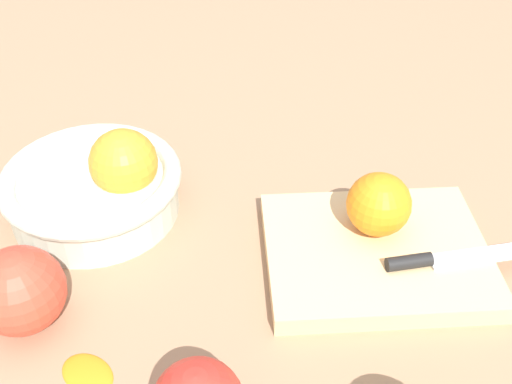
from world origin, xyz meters
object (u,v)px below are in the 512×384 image
at_px(bowl, 97,185).
at_px(knife, 441,259).
at_px(apple_front_left, 20,291).
at_px(orange_on_board, 379,204).
at_px(cutting_board, 376,254).

distance_m(bowl, knife, 0.37).
bearing_deg(apple_front_left, orange_on_board, 23.56).
height_order(bowl, cutting_board, bowl).
relative_size(cutting_board, orange_on_board, 3.38).
distance_m(cutting_board, orange_on_board, 0.05).
height_order(bowl, apple_front_left, bowl).
bearing_deg(bowl, knife, -9.89).
bearing_deg(knife, apple_front_left, -165.75).
bearing_deg(bowl, orange_on_board, -3.89).
bearing_deg(cutting_board, bowl, 171.14).
bearing_deg(knife, orange_on_board, 145.26).
relative_size(bowl, apple_front_left, 2.39).
bearing_deg(orange_on_board, apple_front_left, -156.44).
bearing_deg(cutting_board, knife, -14.91).
xyz_separation_m(orange_on_board, knife, (0.06, -0.04, -0.03)).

